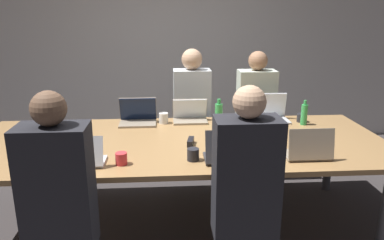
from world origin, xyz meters
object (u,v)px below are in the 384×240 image
object	(u,v)px
bottle_far_right	(304,114)
laptop_far_midleft	(138,116)
cup_near_midright	(193,154)
person_far_center	(192,116)
person_near_midright	(245,200)
laptop_far_right	(271,113)
cup_far_right	(302,118)
laptop_near_left	(80,157)
bottle_far_center	(219,115)
person_far_right	(255,118)
laptop_far_center	(190,115)
stapler	(191,142)
cup_far_center	(164,118)
person_near_left	(60,213)
cup_near_left	(121,159)
laptop_near_right	(308,150)
laptop_near_midright	(226,152)

from	to	relation	value
bottle_far_right	laptop_far_midleft	distance (m)	1.60
cup_near_midright	person_far_center	size ratio (longest dim) A/B	0.06
person_near_midright	bottle_far_right	size ratio (longest dim) A/B	5.87
laptop_far_right	cup_far_right	world-z (taller)	laptop_far_right
person_far_center	laptop_near_left	size ratio (longest dim) A/B	4.24
cup_near_midright	bottle_far_right	size ratio (longest dim) A/B	0.38
laptop_far_right	cup_far_right	bearing A→B (deg)	-16.67
cup_near_midright	bottle_far_center	size ratio (longest dim) A/B	0.34
person_near_midright	bottle_far_center	xyz separation A→B (m)	(0.01, 1.31, 0.20)
person_far_right	cup_far_right	size ratio (longest dim) A/B	15.22
laptop_far_center	person_far_center	size ratio (longest dim) A/B	0.24
laptop_near_left	stapler	world-z (taller)	laptop_near_left
cup_far_center	person_near_left	bearing A→B (deg)	-111.85
cup_far_center	bottle_far_center	world-z (taller)	bottle_far_center
laptop_far_right	bottle_far_center	size ratio (longest dim) A/B	1.25
laptop_far_right	cup_near_left	distance (m)	1.72
laptop_near_right	laptop_far_midleft	xyz separation A→B (m)	(-1.32, 1.01, 0.00)
cup_far_right	cup_far_center	distance (m)	1.36
stapler	laptop_far_midleft	bearing A→B (deg)	136.28
bottle_far_center	cup_far_center	bearing A→B (deg)	166.04
person_near_midright	laptop_far_center	distance (m)	1.52
person_near_midright	person_far_center	world-z (taller)	person_far_center
bottle_far_center	laptop_far_midleft	distance (m)	0.79
person_far_center	person_near_left	world-z (taller)	person_far_center
person_far_right	cup_far_center	size ratio (longest dim) A/B	13.76
bottle_far_center	laptop_near_midright	bearing A→B (deg)	-94.53
laptop_near_right	cup_far_center	bearing A→B (deg)	-42.83
laptop_near_midright	person_near_midright	bearing A→B (deg)	97.58
laptop_near_right	cup_near_left	bearing A→B (deg)	0.53
person_far_right	cup_far_right	bearing A→B (deg)	-49.87
laptop_far_right	laptop_near_right	xyz separation A→B (m)	(-0.00, -1.03, -0.01)
cup_near_midright	person_far_right	xyz separation A→B (m)	(0.78, 1.35, -0.12)
cup_near_midright	person_near_left	world-z (taller)	person_near_left
cup_far_right	laptop_near_right	bearing A→B (deg)	-107.22
laptop_far_center	laptop_near_left	distance (m)	1.36
laptop_far_right	person_near_left	world-z (taller)	person_near_left
bottle_far_center	person_near_left	world-z (taller)	person_near_left
laptop_far_right	laptop_near_right	size ratio (longest dim) A/B	0.99
person_far_right	cup_near_left	distance (m)	1.90
laptop_far_center	laptop_near_midright	bearing A→B (deg)	-79.79
person_far_right	cup_near_left	size ratio (longest dim) A/B	16.23
person_near_midright	laptop_far_right	bearing A→B (deg)	-110.83
person_far_right	cup_far_center	xyz separation A→B (m)	(-1.00, -0.38, 0.13)
cup_near_midright	bottle_far_right	xyz separation A→B (m)	(1.13, 0.83, 0.06)
person_far_right	laptop_near_left	size ratio (longest dim) A/B	4.18
laptop_far_center	cup_far_center	world-z (taller)	laptop_far_center
person_far_center	stapler	xyz separation A→B (m)	(-0.09, -1.11, 0.09)
laptop_far_midleft	laptop_near_midright	bearing A→B (deg)	-55.57
cup_far_center	laptop_near_left	world-z (taller)	laptop_near_left
person_near_left	cup_near_left	distance (m)	0.60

